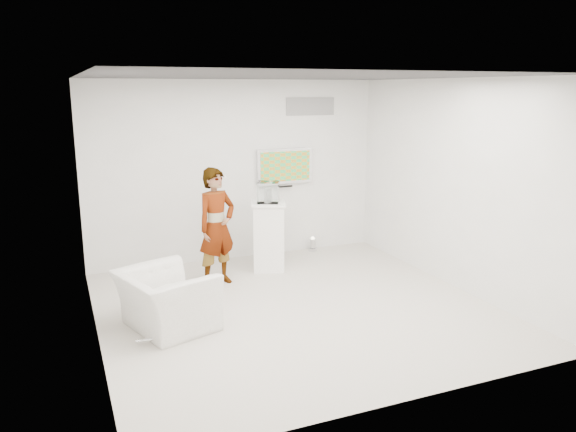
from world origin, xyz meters
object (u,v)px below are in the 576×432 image
object	(u,v)px
person	(217,227)
floor_uplight	(313,244)
tv	(285,166)
pedestal	(269,236)
armchair	(166,300)

from	to	relation	value
person	floor_uplight	bearing A→B (deg)	4.47
tv	pedestal	world-z (taller)	tv
person	armchair	size ratio (longest dim) A/B	1.59
tv	person	size ratio (longest dim) A/B	0.57
armchair	floor_uplight	bearing A→B (deg)	-70.64
floor_uplight	armchair	bearing A→B (deg)	-142.64
armchair	pedestal	size ratio (longest dim) A/B	1.00
tv	person	distance (m)	2.02
floor_uplight	person	bearing A→B (deg)	-153.26
person	pedestal	distance (m)	1.07
tv	armchair	xyz separation A→B (m)	(-2.54, -2.43, -1.19)
tv	floor_uplight	bearing A→B (deg)	-10.98
tv	floor_uplight	size ratio (longest dim) A/B	4.06
tv	armchair	distance (m)	3.71
person	floor_uplight	world-z (taller)	person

